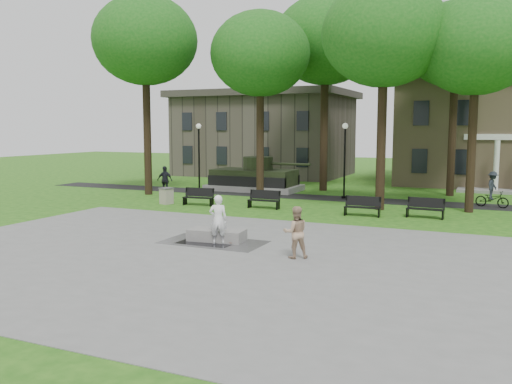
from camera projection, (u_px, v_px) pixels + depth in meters
ground at (258, 232)px, 23.25m from camera, size 120.00×120.00×0.00m
plaza at (199, 257)px, 18.72m from camera, size 22.00×16.00×0.02m
footpath at (335, 198)px, 34.13m from camera, size 44.00×2.60×0.01m
building_right at (510, 129)px, 42.25m from camera, size 17.00×12.00×8.60m
building_left at (265, 137)px, 51.31m from camera, size 15.00×10.00×7.20m
tree_0 at (145, 41)px, 35.09m from camera, size 6.80×6.80×12.97m
tree_1 at (260, 54)px, 33.54m from camera, size 6.20×6.20×11.63m
tree_2 at (384, 34)px, 28.44m from camera, size 6.60×6.60×12.16m
tree_3 at (476, 46)px, 27.61m from camera, size 6.00×6.00×11.19m
tree_4 at (325, 41)px, 37.34m from camera, size 7.20×7.20×13.50m
tree_5 at (456, 45)px, 34.43m from camera, size 6.40×6.40×12.44m
lamp_left at (199, 151)px, 38.13m from camera, size 0.36×0.36×4.73m
lamp_mid at (345, 154)px, 33.87m from camera, size 0.36×0.36×4.73m
tank_monument at (255, 178)px, 38.46m from camera, size 7.45×3.40×2.40m
puddle at (206, 243)px, 20.92m from camera, size 2.20×1.20×0.00m
concrete_block at (217, 235)px, 21.27m from camera, size 2.29×1.22×0.45m
skateboard at (224, 242)px, 20.81m from camera, size 0.79×0.23×0.07m
skateboarder at (218, 219)px, 20.63m from camera, size 0.81×0.67×1.89m
friend_watching at (296, 232)px, 18.37m from camera, size 1.09×1.02×1.78m
pedestrian_walker at (165, 180)px, 36.02m from camera, size 1.15×0.53×1.91m
cyclist at (492, 193)px, 30.26m from camera, size 1.90×1.14×2.03m
park_bench_0 at (199, 196)px, 31.10m from camera, size 1.83×0.64×1.00m
park_bench_1 at (264, 199)px, 29.92m from camera, size 1.80×0.54×1.00m
park_bench_2 at (363, 206)px, 27.32m from camera, size 1.81×0.58×1.00m
park_bench_3 at (425, 208)px, 26.72m from camera, size 1.82×0.63×1.00m
trash_bin at (166, 196)px, 31.64m from camera, size 0.83×0.83×0.96m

